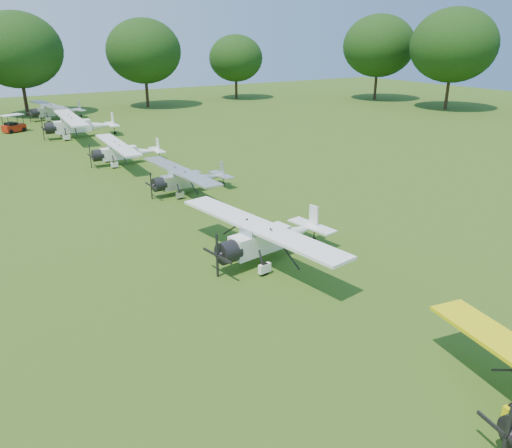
{
  "coord_description": "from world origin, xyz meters",
  "views": [
    {
      "loc": [
        -11.7,
        -15.68,
        10.07
      ],
      "look_at": [
        0.28,
        3.58,
        1.4
      ],
      "focal_mm": 35.0,
      "sensor_mm": 36.0,
      "label": 1
    }
  ],
  "objects_px": {
    "golf_cart": "(13,126)",
    "aircraft_7": "(54,110)",
    "aircraft_6": "(78,124)",
    "aircraft_4": "(187,177)",
    "aircraft_5": "(124,151)",
    "aircraft_3": "(268,235)"
  },
  "relations": [
    {
      "from": "aircraft_4",
      "to": "aircraft_6",
      "type": "bearing_deg",
      "value": 90.5
    },
    {
      "from": "aircraft_3",
      "to": "aircraft_7",
      "type": "distance_m",
      "value": 48.74
    },
    {
      "from": "aircraft_6",
      "to": "aircraft_7",
      "type": "height_order",
      "value": "aircraft_6"
    },
    {
      "from": "aircraft_7",
      "to": "golf_cart",
      "type": "distance_m",
      "value": 8.73
    },
    {
      "from": "aircraft_7",
      "to": "aircraft_3",
      "type": "bearing_deg",
      "value": -97.75
    },
    {
      "from": "golf_cart",
      "to": "aircraft_7",
      "type": "bearing_deg",
      "value": 24.66
    },
    {
      "from": "aircraft_3",
      "to": "aircraft_7",
      "type": "xyz_separation_m",
      "value": [
        0.04,
        48.74,
        0.03
      ]
    },
    {
      "from": "aircraft_3",
      "to": "aircraft_6",
      "type": "xyz_separation_m",
      "value": [
        -0.27,
        35.44,
        0.18
      ]
    },
    {
      "from": "aircraft_4",
      "to": "aircraft_6",
      "type": "height_order",
      "value": "aircraft_6"
    },
    {
      "from": "aircraft_3",
      "to": "golf_cart",
      "type": "height_order",
      "value": "aircraft_3"
    },
    {
      "from": "aircraft_4",
      "to": "aircraft_5",
      "type": "relative_size",
      "value": 0.95
    },
    {
      "from": "aircraft_5",
      "to": "aircraft_6",
      "type": "bearing_deg",
      "value": 94.38
    },
    {
      "from": "aircraft_5",
      "to": "golf_cart",
      "type": "xyz_separation_m",
      "value": [
        -5.8,
        20.29,
        -0.47
      ]
    },
    {
      "from": "aircraft_6",
      "to": "aircraft_7",
      "type": "xyz_separation_m",
      "value": [
        0.31,
        13.3,
        -0.15
      ]
    },
    {
      "from": "aircraft_4",
      "to": "golf_cart",
      "type": "height_order",
      "value": "golf_cart"
    },
    {
      "from": "aircraft_4",
      "to": "golf_cart",
      "type": "bearing_deg",
      "value": 99.6
    },
    {
      "from": "aircraft_7",
      "to": "golf_cart",
      "type": "height_order",
      "value": "aircraft_7"
    },
    {
      "from": "aircraft_3",
      "to": "aircraft_4",
      "type": "height_order",
      "value": "aircraft_3"
    },
    {
      "from": "aircraft_6",
      "to": "aircraft_5",
      "type": "bearing_deg",
      "value": -84.8
    },
    {
      "from": "aircraft_5",
      "to": "aircraft_6",
      "type": "xyz_separation_m",
      "value": [
        -0.45,
        13.61,
        0.27
      ]
    },
    {
      "from": "aircraft_6",
      "to": "aircraft_7",
      "type": "bearing_deg",
      "value": 91.98
    },
    {
      "from": "aircraft_5",
      "to": "aircraft_6",
      "type": "distance_m",
      "value": 13.62
    }
  ]
}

